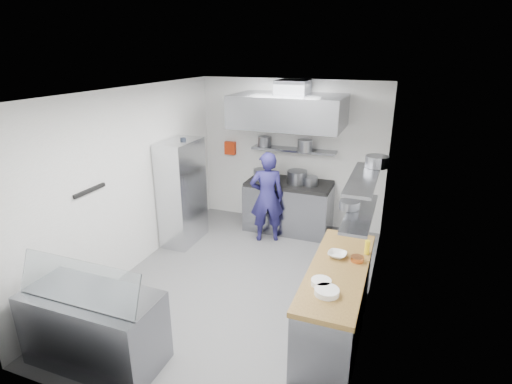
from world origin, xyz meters
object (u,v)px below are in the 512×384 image
at_px(chef, 267,197).
at_px(wire_rack, 182,192).
at_px(gas_range, 289,207).
at_px(display_case, 95,328).

bearing_deg(chef, wire_rack, -2.62).
xyz_separation_m(chef, wire_rack, (-1.39, -0.55, 0.10)).
height_order(gas_range, wire_rack, wire_rack).
height_order(wire_rack, display_case, wire_rack).
xyz_separation_m(gas_range, display_case, (-1.01, -4.10, -0.03)).
xyz_separation_m(gas_range, wire_rack, (-1.63, -1.13, 0.48)).
distance_m(wire_rack, display_case, 3.08).
bearing_deg(display_case, chef, 77.72).
relative_size(chef, wire_rack, 0.89).
distance_m(gas_range, chef, 0.73).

